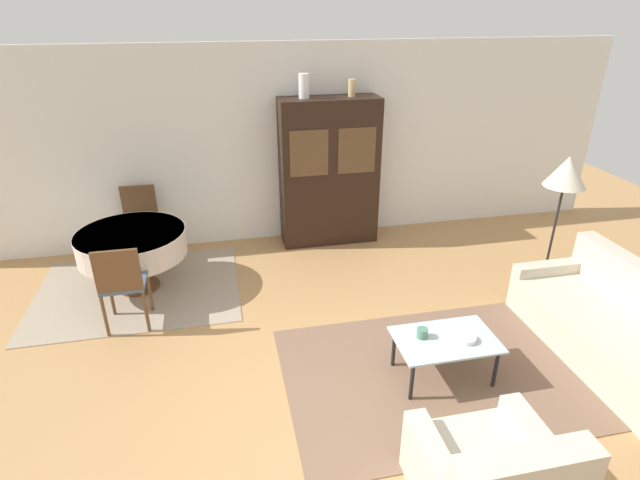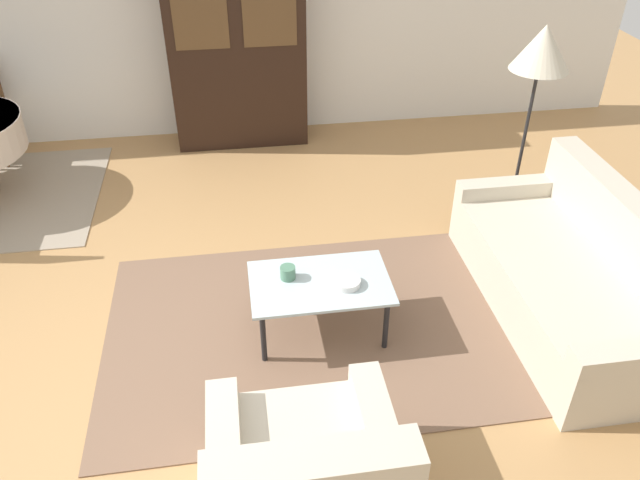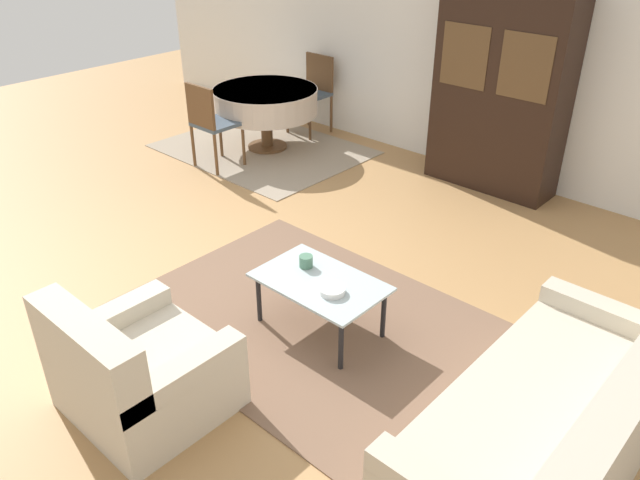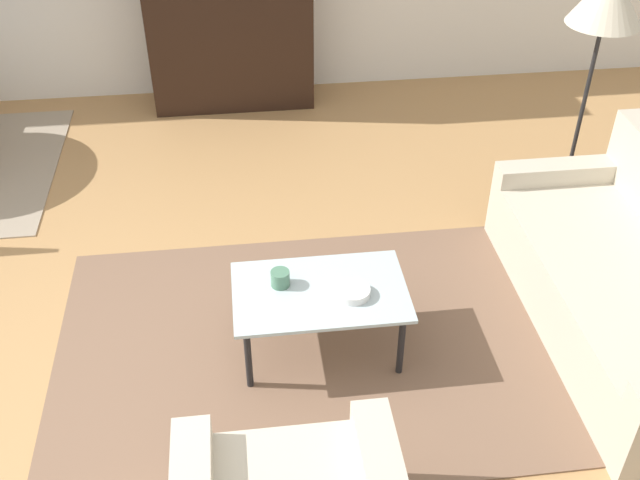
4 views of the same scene
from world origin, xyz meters
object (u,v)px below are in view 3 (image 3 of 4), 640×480
Objects in this scene: dining_chair_far at (313,88)px; couch at (557,425)px; display_cabinet at (501,93)px; cup at (306,261)px; dining_table at (266,101)px; armchair at (138,372)px; bowl at (332,290)px; coffee_table at (320,286)px; dining_chair_near at (210,120)px.

couch is at bearing 146.33° from dining_chair_far.
display_cabinet is 20.35× the size of cup.
display_cabinet reaches higher than dining_table.
armchair reaches higher than bowl.
armchair is 1.00× the size of coffee_table.
armchair is at bearing -45.81° from dining_chair_near.
dining_chair_far is at bearing 133.46° from coffee_table.
dining_chair_near is 9.72× the size of cup.
dining_table is 3.49m from cup.
display_cabinet reaches higher than couch.
coffee_table is at bearing -19.14° from cup.
dining_table is at bearing 126.62° from armchair.
armchair is at bearing -88.76° from display_cabinet.
dining_chair_far is 5.42× the size of bowl.
couch is at bearing -3.15° from cup.
couch is 5.22m from dining_table.
display_cabinet is 3.10m from dining_chair_near.
couch is 11.31× the size of bowl.
dining_chair_far is (-2.92, 3.08, 0.19)m from coffee_table.
cup is at bearing 86.85° from couch.
dining_chair_far reaches higher than dining_table.
cup is (0.07, 1.40, 0.17)m from armchair.
cup is at bearing 87.17° from armchair.
armchair is 4.49m from display_cabinet.
dining_chair_near reaches higher than dining_table.
coffee_table is (-1.77, 0.04, 0.09)m from couch.
dining_table reaches higher than bowl.
coffee_table is 0.94× the size of dining_chair_near.
dining_chair_near is 5.42× the size of bowl.
couch is 2.09× the size of dining_chair_near.
couch is 1.98m from cup.
display_cabinet is 2.09× the size of dining_chair_far.
armchair is 9.12× the size of cup.
armchair is at bearing -101.47° from coffee_table.
display_cabinet is at bearing 18.64° from dining_table.
dining_chair_far is at bearing 134.49° from bowl.
cup is at bearing -26.10° from dining_chair_near.
bowl is at bearing -80.52° from display_cabinet.
bowl is at bearing 134.49° from dining_chair_far.
coffee_table is 0.94× the size of dining_chair_far.
couch is 2.22× the size of coffee_table.
bowl is (0.36, -0.13, -0.02)m from cup.
dining_table is 1.29× the size of dining_chair_near.
cup is (2.72, -1.33, -0.11)m from dining_chair_near.
dining_table is 3.85m from bowl.
dining_chair_near reaches higher than coffee_table.
dining_table is at bearing 142.48° from coffee_table.
bowl is at bearing -19.47° from coffee_table.
display_cabinet is at bearing 93.10° from cup.
cup is (-0.20, 0.07, 0.09)m from coffee_table.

